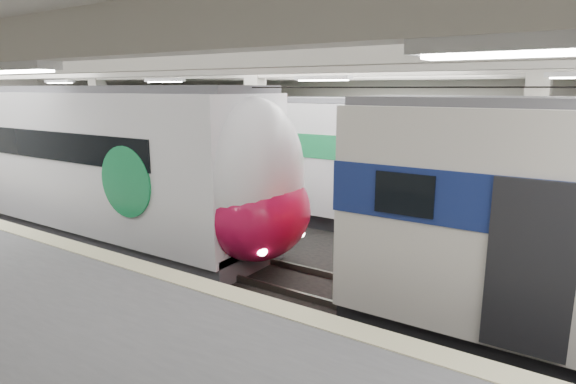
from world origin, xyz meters
The scene contains 3 objects.
station_hall centered at (0.00, -1.74, 3.24)m, with size 36.00×24.00×5.75m.
modern_emu centered at (-6.23, 0.00, 2.33)m, with size 14.90×3.07×4.75m.
far_train centered at (-4.04, 5.50, 2.26)m, with size 13.66×2.82×4.37m.
Camera 1 is at (6.39, -9.35, 4.68)m, focal length 30.00 mm.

